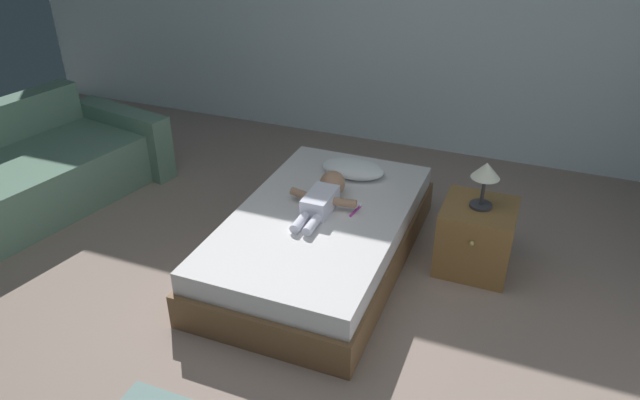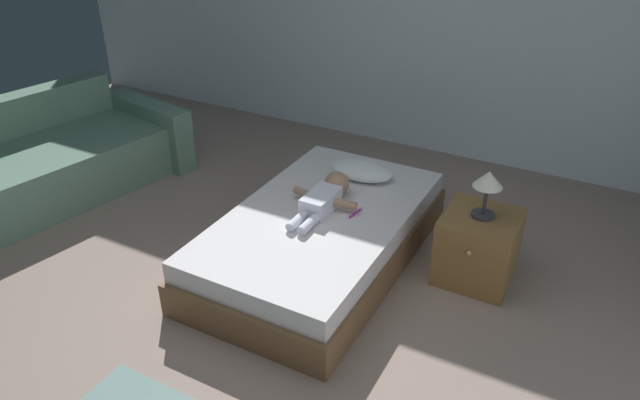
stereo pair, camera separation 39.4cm
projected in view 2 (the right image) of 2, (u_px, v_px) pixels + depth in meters
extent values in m
plane|color=gray|center=(233.00, 317.00, 3.65)|extent=(8.00, 8.00, 0.00)
cube|color=brown|center=(320.00, 245.00, 4.13)|extent=(1.15, 1.99, 0.24)
cube|color=silver|center=(320.00, 222.00, 4.03)|extent=(1.10, 1.91, 0.15)
ellipsoid|color=white|center=(361.00, 171.00, 4.42)|extent=(0.48, 0.28, 0.12)
cube|color=white|center=(321.00, 202.00, 4.00)|extent=(0.17, 0.31, 0.13)
sphere|color=tan|center=(337.00, 184.00, 4.17)|extent=(0.18, 0.18, 0.18)
cylinder|color=tan|center=(304.00, 193.00, 4.10)|extent=(0.17, 0.09, 0.06)
cylinder|color=tan|center=(345.00, 204.00, 3.97)|extent=(0.17, 0.08, 0.06)
cylinder|color=white|center=(297.00, 221.00, 3.84)|extent=(0.06, 0.20, 0.06)
cylinder|color=white|center=(309.00, 224.00, 3.81)|extent=(0.06, 0.20, 0.06)
cube|color=#B433A0|center=(355.00, 213.00, 3.98)|extent=(0.03, 0.15, 0.01)
cube|color=white|center=(361.00, 207.00, 4.03)|extent=(0.02, 0.03, 0.01)
cube|color=slate|center=(54.00, 173.00, 4.88)|extent=(1.14, 1.87, 0.44)
cube|color=slate|center=(19.00, 139.00, 5.08)|extent=(0.53, 1.75, 0.77)
cube|color=slate|center=(150.00, 130.00, 5.50)|extent=(1.03, 0.39, 0.57)
cube|color=brown|center=(478.00, 247.00, 3.90)|extent=(0.48, 0.48, 0.48)
sphere|color=tan|center=(469.00, 253.00, 3.65)|extent=(0.03, 0.03, 0.03)
cylinder|color=#333338|center=(483.00, 215.00, 3.78)|extent=(0.15, 0.15, 0.02)
cylinder|color=#333338|center=(485.00, 200.00, 3.72)|extent=(0.02, 0.02, 0.20)
cone|color=silver|center=(489.00, 179.00, 3.65)|extent=(0.19, 0.19, 0.11)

